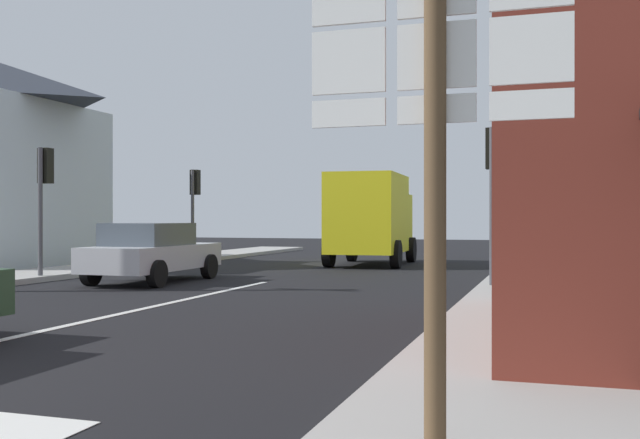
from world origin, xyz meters
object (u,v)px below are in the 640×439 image
object	(u,v)px
sedan_far	(152,252)
traffic_light_near_right	(493,170)
traffic_light_near_left	(44,182)
traffic_light_far_left	(195,194)
delivery_truck	(371,216)
traffic_light_far_right	(512,188)
route_sign_post	(436,152)

from	to	relation	value
sedan_far	traffic_light_near_right	bearing A→B (deg)	2.64
traffic_light_near_right	traffic_light_near_left	bearing A→B (deg)	-175.83
sedan_far	traffic_light_far_left	distance (m)	8.41
delivery_truck	traffic_light_far_left	distance (m)	6.51
traffic_light_far_left	traffic_light_near_right	distance (m)	13.30
traffic_light_far_right	sedan_far	bearing A→B (deg)	-136.36
delivery_truck	route_sign_post	world-z (taller)	route_sign_post
delivery_truck	traffic_light_far_right	world-z (taller)	traffic_light_far_right
route_sign_post	traffic_light_far_left	xyz separation A→B (m)	(-11.66, 19.04, 0.47)
delivery_truck	traffic_light_far_left	size ratio (longest dim) A/B	1.52
sedan_far	traffic_light_near_left	size ratio (longest dim) A/B	1.25
delivery_truck	traffic_light_near_left	distance (m)	10.78
sedan_far	delivery_truck	distance (m)	8.96
sedan_far	traffic_light_near_left	xyz separation A→B (m)	(-2.86, -0.43, 1.74)
traffic_light_far_right	traffic_light_near_left	bearing A→B (deg)	-143.26
sedan_far	traffic_light_near_right	world-z (taller)	traffic_light_near_right
traffic_light_far_left	traffic_light_near_left	world-z (taller)	traffic_light_near_left
delivery_truck	traffic_light_near_right	xyz separation A→B (m)	(4.65, -7.79, 0.99)
sedan_far	traffic_light_near_right	size ratio (longest dim) A/B	1.18
traffic_light_near_left	sedan_far	bearing A→B (deg)	8.54
sedan_far	traffic_light_far_right	bearing A→B (deg)	43.64
sedan_far	traffic_light_near_left	world-z (taller)	traffic_light_near_left
delivery_truck	route_sign_post	bearing A→B (deg)	-75.01
delivery_truck	traffic_light_near_left	xyz separation A→B (m)	(-6.44, -8.60, 0.85)
route_sign_post	sedan_far	bearing A→B (deg)	127.84
traffic_light_far_right	traffic_light_near_right	bearing A→B (deg)	-90.00
traffic_light_far_left	traffic_light_near_right	xyz separation A→B (m)	(11.10, -7.33, 0.17)
traffic_light_far_left	traffic_light_far_right	bearing A→B (deg)	0.71
traffic_light_far_left	route_sign_post	bearing A→B (deg)	-58.52
traffic_light_near_right	traffic_light_far_right	distance (m)	7.47
delivery_truck	traffic_light_far_left	bearing A→B (deg)	-175.97
route_sign_post	traffic_light_near_right	size ratio (longest dim) A/B	0.90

